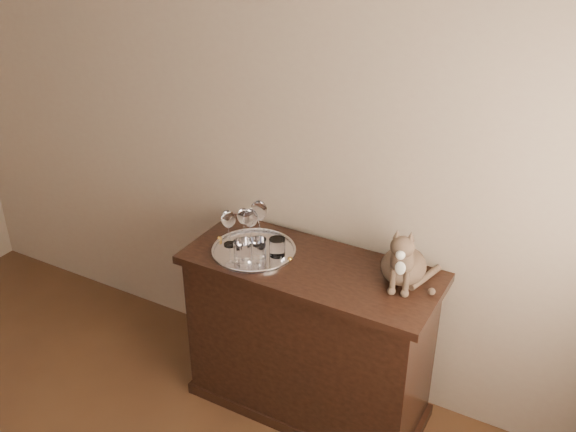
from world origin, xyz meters
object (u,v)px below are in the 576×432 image
at_px(tray, 254,251).
at_px(wine_glass_a, 244,224).
at_px(wine_glass_d, 251,227).
at_px(tumbler_c, 277,247).
at_px(cat, 405,251).
at_px(sideboard, 309,338).
at_px(wine_glass_b, 259,221).
at_px(wine_glass_c, 229,228).
at_px(tumbler_a, 258,248).
at_px(tumbler_b, 243,250).

height_order(tray, wine_glass_a, wine_glass_a).
distance_m(wine_glass_d, tumbler_c, 0.17).
distance_m(wine_glass_a, cat, 0.79).
xyz_separation_m(sideboard, wine_glass_b, (-0.31, 0.07, 0.54)).
relative_size(tray, wine_glass_d, 2.10).
height_order(wine_glass_c, wine_glass_d, wine_glass_d).
distance_m(sideboard, tumbler_c, 0.51).
bearing_deg(wine_glass_a, tumbler_a, -36.33).
relative_size(tumbler_a, tumbler_b, 0.92).
bearing_deg(sideboard, cat, 11.36).
height_order(wine_glass_a, cat, cat).
distance_m(tray, tumbler_b, 0.11).
height_order(sideboard, tumbler_c, tumbler_c).
relative_size(sideboard, tumbler_c, 13.97).
relative_size(wine_glass_d, cat, 0.63).
height_order(tray, wine_glass_d, wine_glass_d).
height_order(sideboard, wine_glass_c, wine_glass_c).
height_order(tray, tumbler_b, tumbler_b).
height_order(wine_glass_a, tumbler_a, wine_glass_a).
height_order(tray, tumbler_c, tumbler_c).
relative_size(wine_glass_a, tumbler_c, 1.98).
relative_size(sideboard, wine_glass_a, 7.05).
bearing_deg(sideboard, tumbler_c, -175.36).
bearing_deg(wine_glass_b, tumbler_c, -28.66).
relative_size(wine_glass_d, tumbler_a, 2.13).
relative_size(wine_glass_c, cat, 0.60).
bearing_deg(wine_glass_b, tumbler_a, -61.80).
bearing_deg(wine_glass_a, wine_glass_d, -24.19).
bearing_deg(tray, wine_glass_b, 105.76).
height_order(tumbler_c, cat, cat).
relative_size(sideboard, tray, 3.00).
xyz_separation_m(wine_glass_c, tumbler_a, (0.17, -0.03, -0.05)).
height_order(wine_glass_c, tumbler_c, wine_glass_c).
xyz_separation_m(wine_glass_c, tumbler_b, (0.13, -0.08, -0.04)).
height_order(sideboard, tumbler_a, tumbler_a).
xyz_separation_m(wine_glass_b, wine_glass_d, (-0.01, -0.06, -0.01)).
distance_m(sideboard, tray, 0.52).
xyz_separation_m(tray, tumbler_c, (0.12, 0.02, 0.05)).
relative_size(wine_glass_b, cat, 0.70).
bearing_deg(cat, wine_glass_d, 174.72).
bearing_deg(sideboard, wine_glass_c, -174.39).
xyz_separation_m(wine_glass_a, tumbler_a, (0.14, -0.10, -0.04)).
bearing_deg(tumbler_c, tumbler_a, -144.39).
relative_size(wine_glass_c, tumbler_a, 2.06).
relative_size(tumbler_b, cat, 0.32).
xyz_separation_m(wine_glass_a, cat, (0.79, 0.05, 0.06)).
bearing_deg(wine_glass_c, tumbler_c, 6.27).
xyz_separation_m(tray, tumbler_a, (0.04, -0.04, 0.05)).
xyz_separation_m(wine_glass_b, cat, (0.72, 0.02, 0.04)).
relative_size(tray, tumbler_c, 4.66).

